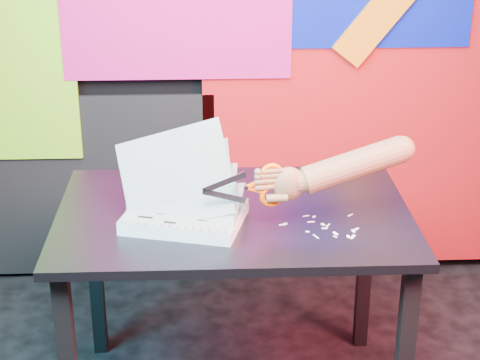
{
  "coord_description": "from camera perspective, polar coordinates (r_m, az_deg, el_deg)",
  "views": [
    {
      "loc": [
        -0.13,
        -1.83,
        1.87
      ],
      "look_at": [
        -0.03,
        0.53,
        0.87
      ],
      "focal_mm": 60.0,
      "sensor_mm": 36.0,
      "label": 1
    }
  ],
  "objects": [
    {
      "name": "scissors",
      "position": [
        2.46,
        1.85,
        -0.4
      ],
      "size": [
        0.25,
        0.05,
        0.15
      ],
      "rotation": [
        0.0,
        0.0,
        0.17
      ],
      "color": "#A2A2AD",
      "rests_on": "printout_stack"
    },
    {
      "name": "backdrop",
      "position": [
        3.43,
        0.83,
        7.42
      ],
      "size": [
        2.88,
        0.05,
        2.08
      ],
      "color": "red",
      "rests_on": "ground"
    },
    {
      "name": "printout_stack",
      "position": [
        2.55,
        -4.0,
        -2.39
      ],
      "size": [
        0.43,
        0.35,
        0.34
      ],
      "rotation": [
        0.0,
        0.0,
        -0.26
      ],
      "color": "white",
      "rests_on": "work_table"
    },
    {
      "name": "paper_clippings",
      "position": [
        2.53,
        6.21,
        -3.42
      ],
      "size": [
        0.25,
        0.18,
        0.0
      ],
      "color": "white",
      "rests_on": "work_table"
    },
    {
      "name": "work_table",
      "position": [
        2.67,
        -0.45,
        -4.08
      ],
      "size": [
        1.16,
        0.77,
        0.75
      ],
      "rotation": [
        0.0,
        0.0,
        -0.0
      ],
      "color": "black",
      "rests_on": "ground"
    },
    {
      "name": "hand_forearm",
      "position": [
        2.51,
        7.32,
        0.87
      ],
      "size": [
        0.5,
        0.14,
        0.18
      ],
      "rotation": [
        0.0,
        0.0,
        0.17
      ],
      "color": "#9B633C",
      "rests_on": "work_table"
    },
    {
      "name": "room",
      "position": [
        1.91,
        1.59,
        7.14
      ],
      "size": [
        3.01,
        3.01,
        2.71
      ],
      "color": "black",
      "rests_on": "ground"
    }
  ]
}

